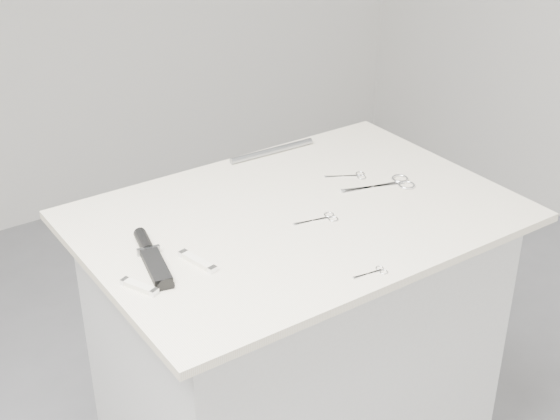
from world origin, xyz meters
TOP-DOWN VIEW (x-y plane):
  - plinth at (0.00, 0.00)m, footprint 0.90×0.60m
  - display_board at (0.00, 0.00)m, footprint 1.00×0.70m
  - large_shears at (0.28, -0.01)m, footprint 0.19×0.10m
  - embroidery_scissors_a at (0.03, -0.06)m, footprint 0.11×0.05m
  - embroidery_scissors_b at (0.23, 0.08)m, footprint 0.10×0.07m
  - tiny_scissors at (-0.02, -0.30)m, footprint 0.08×0.03m
  - sheathed_knife at (-0.38, 0.01)m, footprint 0.08×0.22m
  - pocket_knife_a at (-0.30, -0.06)m, footprint 0.04×0.11m
  - pocket_knife_b at (-0.45, -0.08)m, footprint 0.05×0.09m
  - metal_rail at (0.14, 0.31)m, footprint 0.26×0.03m

SIDE VIEW (x-z plane):
  - plinth at x=0.00m, z-range 0.00..0.90m
  - display_board at x=0.00m, z-range 0.90..0.92m
  - tiny_scissors at x=-0.02m, z-range 0.92..0.92m
  - embroidery_scissors_b at x=0.23m, z-range 0.92..0.92m
  - embroidery_scissors_a at x=0.03m, z-range 0.92..0.92m
  - large_shears at x=0.28m, z-range 0.92..0.93m
  - pocket_knife_b at x=-0.45m, z-range 0.92..0.93m
  - pocket_knife_a at x=-0.30m, z-range 0.92..0.93m
  - sheathed_knife at x=-0.38m, z-range 0.91..0.94m
  - metal_rail at x=0.14m, z-range 0.92..0.94m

